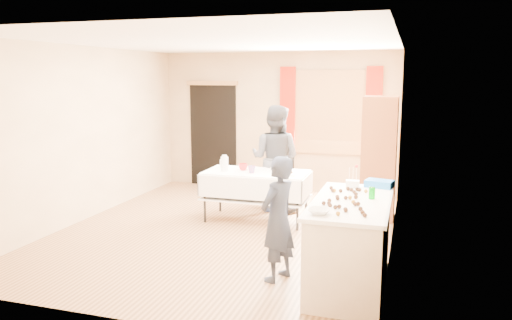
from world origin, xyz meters
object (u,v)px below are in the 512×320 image
(chair, at_px, (281,186))
(cabinet, at_px, (379,158))
(party_table, at_px, (256,191))
(woman, at_px, (275,158))
(girl, at_px, (278,219))
(counter, at_px, (350,243))

(chair, bearing_deg, cabinet, -20.37)
(party_table, bearing_deg, woman, 79.06)
(cabinet, distance_m, girl, 2.89)
(chair, height_order, woman, woman)
(cabinet, xyz_separation_m, counter, (-0.10, -2.67, -0.48))
(cabinet, bearing_deg, girl, -107.30)
(counter, bearing_deg, cabinet, 87.85)
(counter, xyz_separation_m, woman, (-1.52, 2.62, 0.40))
(counter, bearing_deg, party_table, 129.54)
(party_table, distance_m, chair, 1.10)
(cabinet, xyz_separation_m, woman, (-1.62, -0.04, -0.08))
(counter, distance_m, girl, 0.79)
(counter, distance_m, chair, 3.43)
(girl, bearing_deg, counter, 116.85)
(cabinet, distance_m, woman, 1.62)
(counter, xyz_separation_m, party_table, (-1.64, 1.98, -0.01))
(party_table, relative_size, woman, 0.92)
(cabinet, xyz_separation_m, chair, (-1.63, 0.40, -0.63))
(chair, relative_size, woman, 0.59)
(party_table, height_order, woman, woman)
(counter, height_order, party_table, counter)
(party_table, height_order, girl, girl)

